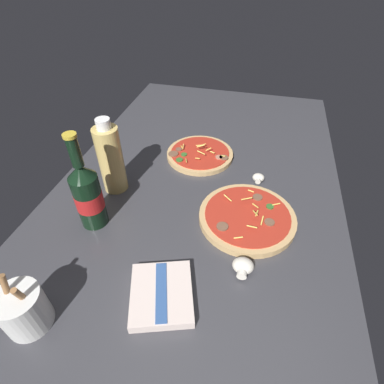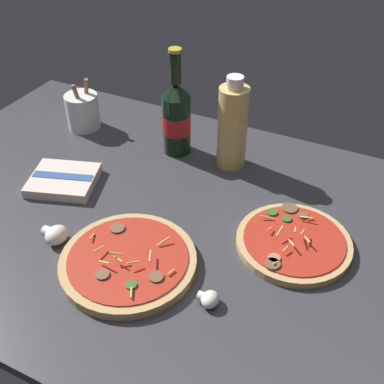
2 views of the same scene
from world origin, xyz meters
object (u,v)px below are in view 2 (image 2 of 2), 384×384
at_px(pizza_near, 128,261).
at_px(pizza_far, 293,242).
at_px(beer_bottle, 176,117).
at_px(oil_bottle, 232,126).
at_px(dish_towel, 63,180).
at_px(utensil_crock, 83,111).
at_px(mushroom_right, 56,235).
at_px(mushroom_left, 209,299).

distance_m(pizza_near, pizza_far, 0.35).
relative_size(beer_bottle, oil_bottle, 1.17).
relative_size(pizza_near, dish_towel, 1.44).
relative_size(pizza_far, dish_towel, 1.27).
bearing_deg(pizza_far, beer_bottle, 150.75).
bearing_deg(pizza_far, utensil_crock, 162.95).
distance_m(oil_bottle, utensil_crock, 0.46).
xyz_separation_m(oil_bottle, dish_towel, (-0.33, -0.26, -0.10)).
xyz_separation_m(beer_bottle, mushroom_right, (-0.07, -0.43, -0.08)).
bearing_deg(pizza_near, beer_bottle, 104.49).
xyz_separation_m(pizza_near, beer_bottle, (-0.11, 0.42, 0.09)).
distance_m(pizza_near, beer_bottle, 0.44).
bearing_deg(beer_bottle, pizza_near, -75.51).
relative_size(pizza_far, mushroom_right, 4.36).
xyz_separation_m(pizza_near, pizza_far, (0.28, 0.20, -0.00)).
xyz_separation_m(beer_bottle, mushroom_left, (0.29, -0.44, -0.09)).
distance_m(mushroom_left, mushroom_right, 0.36).
height_order(mushroom_right, dish_towel, mushroom_right).
height_order(oil_bottle, dish_towel, oil_bottle).
height_order(pizza_near, mushroom_left, pizza_near).
bearing_deg(pizza_near, utensil_crock, 134.63).
xyz_separation_m(beer_bottle, oil_bottle, (0.15, 0.01, 0.01)).
height_order(pizza_far, oil_bottle, oil_bottle).
xyz_separation_m(pizza_far, mushroom_right, (-0.46, -0.21, 0.01)).
bearing_deg(mushroom_right, oil_bottle, 63.01).
relative_size(mushroom_right, utensil_crock, 0.38).
height_order(pizza_near, oil_bottle, oil_bottle).
height_order(pizza_far, mushroom_left, pizza_far).
relative_size(mushroom_right, dish_towel, 0.29).
bearing_deg(utensil_crock, beer_bottle, 1.31).
relative_size(pizza_far, mushroom_left, 5.88).
xyz_separation_m(oil_bottle, utensil_crock, (-0.45, -0.01, -0.06)).
bearing_deg(mushroom_left, dish_towel, 159.27).
relative_size(beer_bottle, utensil_crock, 1.95).
relative_size(pizza_near, mushroom_left, 6.70).
bearing_deg(beer_bottle, dish_towel, -124.80).
xyz_separation_m(oil_bottle, mushroom_right, (-0.22, -0.43, -0.09)).
height_order(beer_bottle, mushroom_left, beer_bottle).
height_order(mushroom_right, utensil_crock, utensil_crock).
relative_size(oil_bottle, utensil_crock, 1.67).
bearing_deg(mushroom_right, pizza_near, 2.37).
xyz_separation_m(pizza_near, mushroom_right, (-0.17, -0.01, 0.01)).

